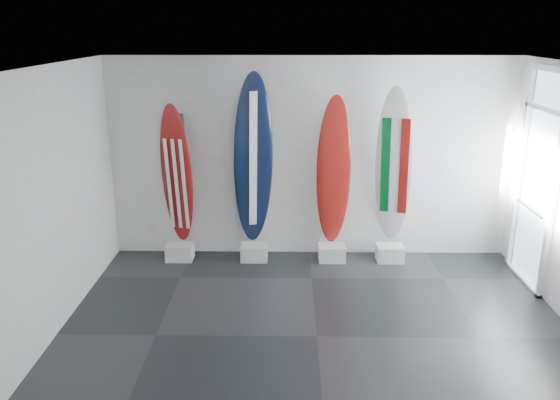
{
  "coord_description": "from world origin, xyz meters",
  "views": [
    {
      "loc": [
        -0.34,
        -5.66,
        3.42
      ],
      "look_at": [
        -0.44,
        1.4,
        1.2
      ],
      "focal_mm": 35.98,
      "sensor_mm": 36.0,
      "label": 1
    }
  ],
  "objects_px": {
    "surfboard_navy": "(253,160)",
    "surfboard_usa": "(177,175)",
    "surfboard_swiss": "(334,171)",
    "surfboard_italy": "(394,167)"
  },
  "relations": [
    {
      "from": "surfboard_navy",
      "to": "surfboard_italy",
      "type": "height_order",
      "value": "surfboard_navy"
    },
    {
      "from": "surfboard_navy",
      "to": "surfboard_italy",
      "type": "relative_size",
      "value": 1.06
    },
    {
      "from": "surfboard_usa",
      "to": "surfboard_swiss",
      "type": "distance_m",
      "value": 2.31
    },
    {
      "from": "surfboard_navy",
      "to": "surfboard_swiss",
      "type": "relative_size",
      "value": 1.15
    },
    {
      "from": "surfboard_navy",
      "to": "surfboard_italy",
      "type": "xyz_separation_m",
      "value": [
        2.05,
        0.0,
        -0.09
      ]
    },
    {
      "from": "surfboard_navy",
      "to": "surfboard_usa",
      "type": "bearing_deg",
      "value": 163.51
    },
    {
      "from": "surfboard_usa",
      "to": "surfboard_italy",
      "type": "xyz_separation_m",
      "value": [
        3.18,
        0.0,
        0.13
      ]
    },
    {
      "from": "surfboard_navy",
      "to": "surfboard_swiss",
      "type": "height_order",
      "value": "surfboard_navy"
    },
    {
      "from": "surfboard_usa",
      "to": "surfboard_swiss",
      "type": "xyz_separation_m",
      "value": [
        2.3,
        0.0,
        0.06
      ]
    },
    {
      "from": "surfboard_usa",
      "to": "surfboard_navy",
      "type": "relative_size",
      "value": 0.83
    }
  ]
}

